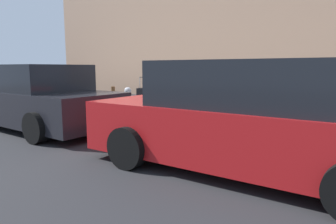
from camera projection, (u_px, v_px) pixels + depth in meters
ground_plane at (122, 123)px, 8.25m from camera, size 40.00×40.00×0.00m
sidewalk_curb at (174, 110)px, 10.25m from camera, size 18.00×5.00×0.14m
suitcase_navy_0 at (238, 112)px, 6.97m from camera, size 0.41×0.27×0.96m
suitcase_red_1 at (218, 114)px, 7.20m from camera, size 0.45×0.27×0.59m
suitcase_silver_2 at (201, 108)px, 7.49m from camera, size 0.45×0.26×0.95m
suitcase_maroon_3 at (184, 110)px, 7.76m from camera, size 0.39×0.28×0.59m
suitcase_olive_4 at (172, 108)px, 8.16m from camera, size 0.51×0.26×0.83m
suitcase_teal_5 at (157, 106)px, 8.44m from camera, size 0.43×0.23×0.78m
suitcase_black_6 at (144, 102)px, 8.65m from camera, size 0.37×0.26×1.11m
fire_hydrant at (128, 100)px, 8.98m from camera, size 0.39×0.21×0.79m
bollard_post at (113, 100)px, 9.13m from camera, size 0.12×0.12×0.80m
parked_car_red_0 at (245, 120)px, 4.36m from camera, size 4.76×2.17×1.60m
parked_car_charcoal_1 at (38, 99)px, 7.45m from camera, size 4.62×2.09×1.58m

